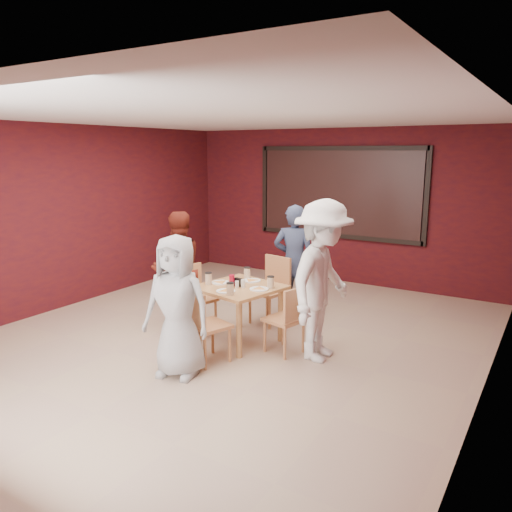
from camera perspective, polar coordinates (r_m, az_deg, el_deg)
The scene contains 11 objects.
floor at distance 6.60m, azimuth -2.80°, elevation -9.36°, with size 7.00×7.00×0.00m, color tan.
window_blinds at distance 9.23m, azimuth 9.41°, elevation 7.14°, with size 3.00×0.02×1.50m, color black.
dining_table at distance 6.29m, azimuth -1.94°, elevation -4.22°, with size 1.10×1.10×0.88m.
chair_front at distance 5.73m, azimuth -6.08°, elevation -7.50°, with size 0.53×0.53×0.88m.
chair_back at distance 7.05m, azimuth 1.85°, elevation -3.41°, with size 0.53×0.53×0.94m.
chair_left at distance 6.83m, azimuth -7.11°, elevation -4.29°, with size 0.52×0.52×0.88m.
chair_right at distance 5.96m, azimuth 3.75°, elevation -6.87°, with size 0.49×0.49×0.84m.
diner_front at distance 5.40m, azimuth -9.01°, elevation -5.69°, with size 0.76×0.49×1.55m, color #AAAAAA.
diner_back at distance 7.20m, azimuth 4.38°, elevation -0.67°, with size 0.60×0.40×1.66m, color #303A55.
diner_left at distance 7.03m, azimuth -8.95°, elevation -1.38°, with size 0.77×0.60×1.59m, color maroon.
diner_right at distance 5.76m, azimuth 7.61°, elevation -2.84°, with size 1.21×0.69×1.87m, color white.
Camera 1 is at (3.50, -5.06, 2.39)m, focal length 35.00 mm.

